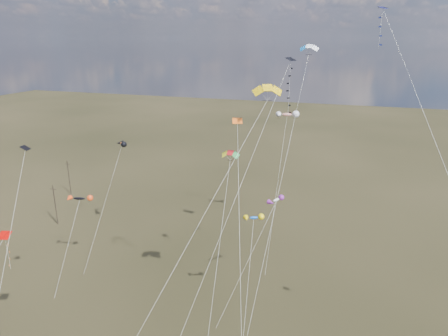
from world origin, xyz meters
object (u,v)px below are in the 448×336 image
(diamond_black_high, at_px, (282,104))
(utility_pole_near, at_px, (55,204))
(utility_pole_far, at_px, (69,177))
(parafoil_yellow, at_px, (267,89))
(novelty_black_orange, at_px, (79,199))

(diamond_black_high, bearing_deg, utility_pole_near, 161.57)
(utility_pole_far, distance_m, parafoil_yellow, 67.54)
(utility_pole_near, bearing_deg, utility_pole_far, 119.74)
(utility_pole_far, xyz_separation_m, novelty_black_orange, (23.54, -25.82, 7.82))
(utility_pole_near, xyz_separation_m, parafoil_yellow, (44.71, -19.52, 25.69))
(utility_pole_far, bearing_deg, parafoil_yellow, -32.45)
(utility_pole_far, height_order, parafoil_yellow, parafoil_yellow)
(utility_pole_near, bearing_deg, novelty_black_orange, -37.26)
(diamond_black_high, bearing_deg, novelty_black_orange, 173.67)
(parafoil_yellow, distance_m, novelty_black_orange, 35.06)
(utility_pole_near, xyz_separation_m, diamond_black_high, (45.41, -15.14, 23.68))
(diamond_black_high, distance_m, parafoil_yellow, 4.87)
(diamond_black_high, bearing_deg, parafoil_yellow, -99.10)
(diamond_black_high, xyz_separation_m, parafoil_yellow, (-0.70, -4.38, 2.01))
(utility_pole_near, relative_size, parafoil_yellow, 0.26)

